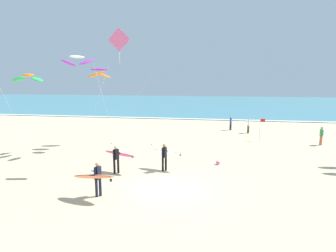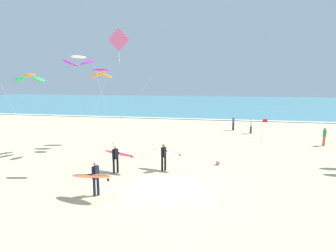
{
  "view_description": "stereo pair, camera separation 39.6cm",
  "coord_description": "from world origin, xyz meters",
  "px_view_note": "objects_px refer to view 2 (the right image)",
  "views": [
    {
      "loc": [
        2.54,
        -13.67,
        5.53
      ],
      "look_at": [
        -0.74,
        4.7,
        2.51
      ],
      "focal_mm": 30.16,
      "sensor_mm": 36.0,
      "label": 1
    },
    {
      "loc": [
        2.93,
        -13.6,
        5.53
      ],
      "look_at": [
        -0.74,
        4.7,
        2.51
      ],
      "focal_mm": 30.16,
      "sensor_mm": 36.0,
      "label": 2
    }
  ],
  "objects_px": {
    "bystander_white_top": "(251,126)",
    "surfer_third": "(93,176)",
    "bystander_blue_top": "(233,123)",
    "kite_arc_violet_far": "(101,73)",
    "kite_diamond_rose_near": "(118,43)",
    "lifeguard_flag": "(263,127)",
    "kite_arc_amber_high": "(30,78)",
    "kite_arc_ivory_mid": "(79,61)",
    "surfer_lead": "(117,156)",
    "bystander_green_top": "(324,136)",
    "surfer_trailing": "(165,154)",
    "beach_ball": "(218,163)"
  },
  "relations": [
    {
      "from": "kite_arc_violet_far",
      "to": "surfer_third",
      "type": "bearing_deg",
      "value": -68.24
    },
    {
      "from": "kite_diamond_rose_near",
      "to": "bystander_white_top",
      "type": "bearing_deg",
      "value": 56.81
    },
    {
      "from": "surfer_lead",
      "to": "kite_arc_violet_far",
      "type": "height_order",
      "value": "kite_arc_violet_far"
    },
    {
      "from": "surfer_third",
      "to": "bystander_blue_top",
      "type": "bearing_deg",
      "value": 70.75
    },
    {
      "from": "surfer_trailing",
      "to": "bystander_blue_top",
      "type": "height_order",
      "value": "surfer_trailing"
    },
    {
      "from": "kite_arc_amber_high",
      "to": "kite_arc_violet_far",
      "type": "bearing_deg",
      "value": 59.23
    },
    {
      "from": "bystander_white_top",
      "to": "bystander_green_top",
      "type": "distance_m",
      "value": 7.3
    },
    {
      "from": "kite_arc_violet_far",
      "to": "lifeguard_flag",
      "type": "bearing_deg",
      "value": 17.44
    },
    {
      "from": "kite_arc_ivory_mid",
      "to": "beach_ball",
      "type": "relative_size",
      "value": 26.37
    },
    {
      "from": "bystander_blue_top",
      "to": "bystander_white_top",
      "type": "height_order",
      "value": "same"
    },
    {
      "from": "lifeguard_flag",
      "to": "kite_arc_amber_high",
      "type": "bearing_deg",
      "value": -150.82
    },
    {
      "from": "kite_arc_ivory_mid",
      "to": "bystander_blue_top",
      "type": "xyz_separation_m",
      "value": [
        11.98,
        11.87,
        -6.19
      ]
    },
    {
      "from": "surfer_lead",
      "to": "surfer_third",
      "type": "relative_size",
      "value": 1.0
    },
    {
      "from": "kite_arc_ivory_mid",
      "to": "surfer_lead",
      "type": "bearing_deg",
      "value": -44.05
    },
    {
      "from": "bystander_white_top",
      "to": "kite_arc_violet_far",
      "type": "bearing_deg",
      "value": -148.51
    },
    {
      "from": "surfer_lead",
      "to": "kite_arc_amber_high",
      "type": "bearing_deg",
      "value": 165.54
    },
    {
      "from": "kite_diamond_rose_near",
      "to": "kite_arc_ivory_mid",
      "type": "relative_size",
      "value": 1.17
    },
    {
      "from": "surfer_trailing",
      "to": "kite_arc_amber_high",
      "type": "height_order",
      "value": "kite_arc_amber_high"
    },
    {
      "from": "surfer_third",
      "to": "kite_arc_ivory_mid",
      "type": "bearing_deg",
      "value": 120.94
    },
    {
      "from": "kite_arc_violet_far",
      "to": "beach_ball",
      "type": "height_order",
      "value": "kite_arc_violet_far"
    },
    {
      "from": "bystander_white_top",
      "to": "surfer_lead",
      "type": "bearing_deg",
      "value": -121.59
    },
    {
      "from": "kite_diamond_rose_near",
      "to": "bystander_white_top",
      "type": "xyz_separation_m",
      "value": [
        9.13,
        13.96,
        -6.9
      ]
    },
    {
      "from": "kite_arc_ivory_mid",
      "to": "bystander_white_top",
      "type": "relative_size",
      "value": 4.64
    },
    {
      "from": "surfer_third",
      "to": "kite_diamond_rose_near",
      "type": "xyz_separation_m",
      "value": [
        -0.33,
        4.56,
        6.66
      ]
    },
    {
      "from": "surfer_third",
      "to": "bystander_blue_top",
      "type": "relative_size",
      "value": 1.42
    },
    {
      "from": "bystander_blue_top",
      "to": "surfer_third",
      "type": "bearing_deg",
      "value": -109.25
    },
    {
      "from": "kite_arc_amber_high",
      "to": "lifeguard_flag",
      "type": "xyz_separation_m",
      "value": [
        16.72,
        9.33,
        -4.43
      ]
    },
    {
      "from": "surfer_lead",
      "to": "lifeguard_flag",
      "type": "bearing_deg",
      "value": 48.6
    },
    {
      "from": "surfer_third",
      "to": "kite_arc_amber_high",
      "type": "distance_m",
      "value": 10.2
    },
    {
      "from": "bystander_white_top",
      "to": "bystander_green_top",
      "type": "relative_size",
      "value": 1.0
    },
    {
      "from": "surfer_third",
      "to": "bystander_green_top",
      "type": "bearing_deg",
      "value": 43.86
    },
    {
      "from": "kite_arc_amber_high",
      "to": "kite_diamond_rose_near",
      "type": "bearing_deg",
      "value": -8.03
    },
    {
      "from": "surfer_third",
      "to": "lifeguard_flag",
      "type": "xyz_separation_m",
      "value": [
        9.52,
        14.86,
        0.22
      ]
    },
    {
      "from": "surfer_lead",
      "to": "beach_ball",
      "type": "bearing_deg",
      "value": 24.46
    },
    {
      "from": "kite_arc_violet_far",
      "to": "beach_ball",
      "type": "relative_size",
      "value": 23.3
    },
    {
      "from": "kite_arc_violet_far",
      "to": "bystander_blue_top",
      "type": "height_order",
      "value": "kite_arc_violet_far"
    },
    {
      "from": "kite_arc_amber_high",
      "to": "bystander_blue_top",
      "type": "relative_size",
      "value": 3.77
    },
    {
      "from": "kite_diamond_rose_near",
      "to": "kite_arc_amber_high",
      "type": "bearing_deg",
      "value": 171.97
    },
    {
      "from": "bystander_white_top",
      "to": "surfer_third",
      "type": "bearing_deg",
      "value": -115.42
    },
    {
      "from": "surfer_trailing",
      "to": "lifeguard_flag",
      "type": "bearing_deg",
      "value": 55.14
    },
    {
      "from": "kite_arc_violet_far",
      "to": "kite_arc_amber_high",
      "type": "bearing_deg",
      "value": -120.77
    },
    {
      "from": "bystander_green_top",
      "to": "kite_diamond_rose_near",
      "type": "bearing_deg",
      "value": -147.77
    },
    {
      "from": "surfer_third",
      "to": "bystander_blue_top",
      "type": "xyz_separation_m",
      "value": [
        7.03,
        20.13,
        -0.24
      ]
    },
    {
      "from": "lifeguard_flag",
      "to": "bystander_white_top",
      "type": "bearing_deg",
      "value": 101.1
    },
    {
      "from": "surfer_lead",
      "to": "surfer_trailing",
      "type": "height_order",
      "value": "same"
    },
    {
      "from": "surfer_third",
      "to": "kite_arc_violet_far",
      "type": "distance_m",
      "value": 12.44
    },
    {
      "from": "bystander_white_top",
      "to": "beach_ball",
      "type": "relative_size",
      "value": 5.68
    },
    {
      "from": "surfer_lead",
      "to": "bystander_blue_top",
      "type": "bearing_deg",
      "value": 65.94
    },
    {
      "from": "surfer_trailing",
      "to": "kite_arc_ivory_mid",
      "type": "distance_m",
      "value": 10.14
    },
    {
      "from": "surfer_third",
      "to": "kite_arc_violet_far",
      "type": "height_order",
      "value": "kite_arc_violet_far"
    }
  ]
}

